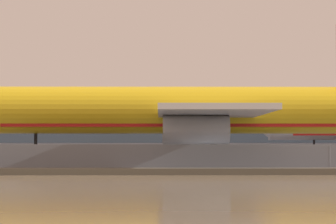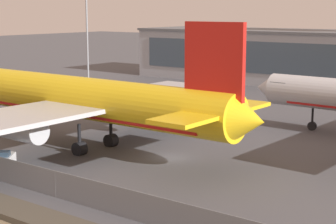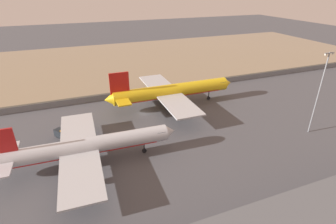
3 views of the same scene
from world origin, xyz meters
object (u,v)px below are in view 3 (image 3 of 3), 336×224
cargo_jet_yellow (171,91)px  passenger_jet_silver (85,147)px  apron_light_mast_apron_west (319,90)px  ops_van (62,134)px  baggage_tug (161,93)px

cargo_jet_yellow → passenger_jet_silver: bearing=37.1°
apron_light_mast_apron_west → passenger_jet_silver: bearing=-7.5°
ops_van → baggage_tug: bearing=-152.0°
passenger_jet_silver → apron_light_mast_apron_west: size_ratio=1.86×
baggage_tug → passenger_jet_silver: bearing=47.5°
cargo_jet_yellow → ops_van: cargo_jet_yellow is taller
cargo_jet_yellow → passenger_jet_silver: 39.92m
apron_light_mast_apron_west → cargo_jet_yellow: bearing=-45.9°
cargo_jet_yellow → baggage_tug: 11.70m
baggage_tug → cargo_jet_yellow: bearing=90.3°
ops_van → apron_light_mast_apron_west: (-68.40, 23.32, 11.98)m
cargo_jet_yellow → baggage_tug: cargo_jet_yellow is taller
passenger_jet_silver → baggage_tug: 47.27m
cargo_jet_yellow → passenger_jet_silver: size_ratio=1.08×
passenger_jet_silver → apron_light_mast_apron_west: 64.21m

